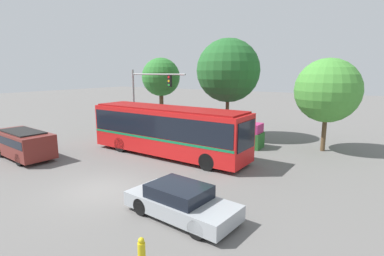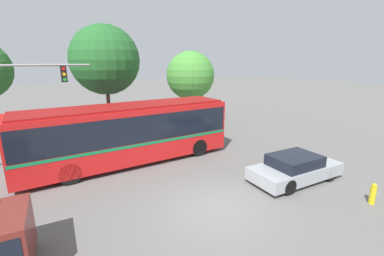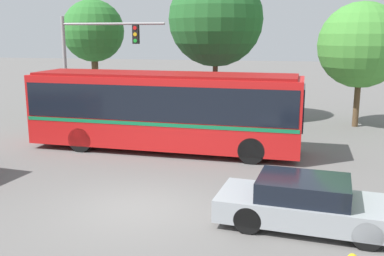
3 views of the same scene
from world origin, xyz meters
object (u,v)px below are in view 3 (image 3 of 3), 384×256
object	(u,v)px
sedan_foreground	(306,203)
traffic_light_pole	(90,54)
street_tree_right	(361,45)
street_tree_centre	(216,19)
city_bus	(164,107)
street_tree_left	(93,31)

from	to	relation	value
sedan_foreground	traffic_light_pole	size ratio (longest dim) A/B	0.82
traffic_light_pole	street_tree_right	world-z (taller)	street_tree_right
sedan_foreground	street_tree_right	xyz separation A→B (m)	(2.93, 13.11, 3.56)
street_tree_right	street_tree_centre	bearing A→B (deg)	178.93
city_bus	traffic_light_pole	distance (m)	6.24
city_bus	street_tree_left	world-z (taller)	street_tree_left
traffic_light_pole	street_tree_left	bearing A→B (deg)	111.63
city_bus	street_tree_right	xyz separation A→B (m)	(8.41, 6.68, 2.35)
city_bus	street_tree_left	distance (m)	10.41
street_tree_right	city_bus	bearing A→B (deg)	-141.55
traffic_light_pole	street_tree_centre	world-z (taller)	street_tree_centre
city_bus	street_tree_centre	distance (m)	7.81
traffic_light_pole	city_bus	bearing A→B (deg)	-35.92
traffic_light_pole	street_tree_centre	bearing A→B (deg)	29.90
street_tree_left	street_tree_right	size ratio (longest dim) A/B	1.06
sedan_foreground	street_tree_centre	world-z (taller)	street_tree_centre
city_bus	street_tree_right	world-z (taller)	street_tree_right
street_tree_right	traffic_light_pole	bearing A→B (deg)	-166.41
sedan_foreground	street_tree_centre	xyz separation A→B (m)	(-4.49, 13.25, 4.88)
sedan_foreground	street_tree_right	bearing A→B (deg)	83.17
street_tree_left	street_tree_right	world-z (taller)	street_tree_left
sedan_foreground	street_tree_centre	distance (m)	14.82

